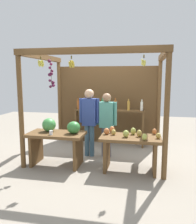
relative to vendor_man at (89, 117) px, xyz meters
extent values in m
plane|color=gray|center=(0.23, 0.13, -0.96)|extent=(12.00, 12.00, 0.00)
cylinder|color=brown|center=(-1.20, -0.96, 0.25)|extent=(0.10, 0.10, 2.42)
cylinder|color=brown|center=(1.65, -0.96, 0.25)|extent=(0.10, 0.10, 2.42)
cylinder|color=brown|center=(-1.20, 1.22, 0.25)|extent=(0.10, 0.10, 2.42)
cylinder|color=brown|center=(1.65, 1.22, 0.25)|extent=(0.10, 0.10, 2.42)
cube|color=brown|center=(0.23, -0.96, 1.40)|extent=(2.95, 0.12, 0.12)
cube|color=brown|center=(-1.20, 0.13, 1.40)|extent=(0.12, 2.27, 0.12)
cube|color=brown|center=(1.65, 0.13, 1.40)|extent=(0.12, 2.27, 0.12)
cube|color=#52381E|center=(0.23, 1.24, 0.13)|extent=(2.85, 0.04, 2.18)
cylinder|color=brown|center=(-0.13, -0.88, 1.29)|extent=(0.02, 0.02, 0.06)
ellipsoid|color=gold|center=(-0.09, -0.88, 1.16)|extent=(0.04, 0.09, 0.14)
ellipsoid|color=gold|center=(-0.11, -0.86, 1.16)|extent=(0.05, 0.05, 0.15)
ellipsoid|color=gold|center=(-0.13, -0.85, 1.16)|extent=(0.06, 0.04, 0.14)
ellipsoid|color=gold|center=(-0.15, -0.86, 1.17)|extent=(0.06, 0.05, 0.15)
ellipsoid|color=gold|center=(-0.16, -0.88, 1.17)|extent=(0.04, 0.09, 0.14)
ellipsoid|color=gold|center=(-0.16, -0.91, 1.15)|extent=(0.08, 0.08, 0.15)
ellipsoid|color=gold|center=(-0.13, -0.91, 1.17)|extent=(0.08, 0.04, 0.14)
ellipsoid|color=gold|center=(-0.12, -0.90, 1.16)|extent=(0.07, 0.06, 0.15)
cylinder|color=brown|center=(1.22, -0.81, 1.29)|extent=(0.02, 0.02, 0.06)
ellipsoid|color=#D1CC4C|center=(1.24, -0.81, 1.17)|extent=(0.04, 0.07, 0.12)
ellipsoid|color=#D1CC4C|center=(1.23, -0.79, 1.16)|extent=(0.05, 0.04, 0.12)
ellipsoid|color=#D1CC4C|center=(1.20, -0.80, 1.18)|extent=(0.05, 0.05, 0.12)
ellipsoid|color=#D1CC4C|center=(1.20, -0.83, 1.19)|extent=(0.07, 0.07, 0.12)
ellipsoid|color=#D1CC4C|center=(1.23, -0.84, 1.17)|extent=(0.07, 0.04, 0.12)
cylinder|color=brown|center=(-0.77, -0.86, 1.29)|extent=(0.02, 0.02, 0.06)
ellipsoid|color=#D1CC4C|center=(-0.73, -0.86, 1.19)|extent=(0.04, 0.08, 0.14)
ellipsoid|color=#D1CC4C|center=(-0.75, -0.83, 1.17)|extent=(0.06, 0.05, 0.14)
ellipsoid|color=#D1CC4C|center=(-0.78, -0.83, 1.19)|extent=(0.07, 0.06, 0.14)
ellipsoid|color=#D1CC4C|center=(-0.79, -0.86, 1.18)|extent=(0.04, 0.06, 0.14)
ellipsoid|color=#D1CC4C|center=(-0.79, -0.90, 1.19)|extent=(0.05, 0.05, 0.14)
ellipsoid|color=#D1CC4C|center=(-0.76, -0.88, 1.18)|extent=(0.07, 0.06, 0.14)
cylinder|color=#4C422D|center=(-0.63, -0.68, 1.04)|extent=(0.01, 0.01, 0.55)
sphere|color=#47142D|center=(-0.65, -0.71, 1.24)|extent=(0.07, 0.07, 0.07)
sphere|color=#601E42|center=(-0.62, -0.69, 1.18)|extent=(0.06, 0.06, 0.06)
sphere|color=#601E42|center=(-0.66, -0.69, 1.10)|extent=(0.06, 0.06, 0.06)
sphere|color=#47142D|center=(-0.62, -0.66, 1.04)|extent=(0.06, 0.06, 0.06)
sphere|color=#47142D|center=(-0.62, -0.71, 0.98)|extent=(0.07, 0.07, 0.07)
sphere|color=#511938|center=(-0.65, -0.71, 0.96)|extent=(0.07, 0.07, 0.07)
sphere|color=#511938|center=(-0.66, -0.70, 0.85)|extent=(0.06, 0.06, 0.06)
sphere|color=#47142D|center=(-0.61, -0.67, 0.81)|extent=(0.07, 0.07, 0.07)
sphere|color=#47142D|center=(-0.65, -0.70, 0.72)|extent=(0.06, 0.06, 0.06)
sphere|color=#601E42|center=(-0.60, -0.66, 0.75)|extent=(0.07, 0.07, 0.07)
cube|color=brown|center=(-0.56, -0.69, -0.28)|extent=(1.20, 0.64, 0.06)
cube|color=brown|center=(-1.03, -0.69, -0.64)|extent=(0.06, 0.58, 0.65)
cube|color=brown|center=(-0.08, -0.69, -0.64)|extent=(0.06, 0.58, 0.65)
ellipsoid|color=#38843D|center=(-0.18, -0.67, -0.13)|extent=(0.30, 0.30, 0.26)
ellipsoid|color=#429347|center=(-0.76, -0.59, -0.11)|extent=(0.41, 0.41, 0.29)
cylinder|color=white|center=(-0.60, -0.87, -0.21)|extent=(0.07, 0.07, 0.09)
cube|color=brown|center=(1.01, -0.69, -0.28)|extent=(1.20, 0.64, 0.06)
cube|color=brown|center=(0.53, -0.69, -0.64)|extent=(0.06, 0.58, 0.65)
cube|color=brown|center=(1.49, -0.69, -0.64)|extent=(0.06, 0.58, 0.65)
ellipsoid|color=#CC7038|center=(0.51, -0.60, -0.19)|extent=(0.16, 0.16, 0.13)
ellipsoid|color=#A8B24C|center=(1.05, -0.51, -0.18)|extent=(0.15, 0.15, 0.14)
ellipsoid|color=#B79E47|center=(1.18, -0.67, -0.18)|extent=(0.15, 0.15, 0.14)
ellipsoid|color=#CC7038|center=(0.60, -0.45, -0.18)|extent=(0.14, 0.14, 0.14)
ellipsoid|color=#A8B24C|center=(1.28, -0.91, -0.19)|extent=(0.13, 0.13, 0.13)
ellipsoid|color=#B79E47|center=(1.54, -0.74, -0.20)|extent=(0.12, 0.12, 0.11)
ellipsoid|color=#B79E47|center=(0.66, -0.62, -0.20)|extent=(0.11, 0.11, 0.12)
ellipsoid|color=#A8B24C|center=(0.92, -0.76, -0.18)|extent=(0.17, 0.17, 0.14)
ellipsoid|color=#CC7038|center=(1.48, -0.41, -0.19)|extent=(0.12, 0.12, 0.12)
cube|color=brown|center=(-0.60, 0.94, -0.46)|extent=(0.05, 0.20, 1.00)
cube|color=brown|center=(1.25, 0.94, -0.46)|extent=(0.05, 0.20, 1.00)
cube|color=brown|center=(0.32, 0.94, 0.02)|extent=(1.85, 0.22, 0.04)
cylinder|color=#994C1E|center=(-0.55, 0.94, 0.16)|extent=(0.08, 0.08, 0.23)
cylinder|color=#994C1E|center=(-0.55, 0.94, 0.30)|extent=(0.03, 0.03, 0.06)
cylinder|color=#994C1E|center=(-0.19, 0.94, 0.19)|extent=(0.07, 0.07, 0.30)
cylinder|color=#994C1E|center=(-0.19, 0.94, 0.37)|extent=(0.03, 0.03, 0.06)
cylinder|color=#338C4C|center=(0.14, 0.94, 0.17)|extent=(0.07, 0.07, 0.26)
cylinder|color=#338C4C|center=(0.14, 0.94, 0.33)|extent=(0.03, 0.03, 0.06)
cylinder|color=#994C1E|center=(0.49, 0.94, 0.17)|extent=(0.08, 0.08, 0.26)
cylinder|color=#994C1E|center=(0.49, 0.94, 0.33)|extent=(0.03, 0.03, 0.06)
cylinder|color=gold|center=(0.85, 0.94, 0.16)|extent=(0.07, 0.07, 0.24)
cylinder|color=gold|center=(0.85, 0.94, 0.31)|extent=(0.03, 0.03, 0.06)
cylinder|color=silver|center=(1.19, 0.94, 0.16)|extent=(0.07, 0.07, 0.24)
cylinder|color=silver|center=(1.19, 0.94, 0.31)|extent=(0.03, 0.03, 0.06)
cylinder|color=#3D5F78|center=(-0.06, 0.00, -0.59)|extent=(0.11, 0.11, 0.75)
cylinder|color=#3D5F78|center=(0.06, 0.00, -0.59)|extent=(0.11, 0.11, 0.75)
cube|color=#2D428C|center=(0.00, 0.00, 0.11)|extent=(0.32, 0.19, 0.63)
cylinder|color=#2D428C|center=(-0.20, 0.00, 0.14)|extent=(0.08, 0.08, 0.57)
cylinder|color=#2D428C|center=(0.20, 0.00, 0.14)|extent=(0.08, 0.08, 0.57)
sphere|color=tan|center=(0.00, 0.00, 0.53)|extent=(0.22, 0.22, 0.22)
cylinder|color=#515362|center=(0.34, 0.05, -0.61)|extent=(0.11, 0.11, 0.71)
cylinder|color=#515362|center=(0.46, 0.05, -0.61)|extent=(0.11, 0.11, 0.71)
cube|color=teal|center=(0.40, 0.05, 0.05)|extent=(0.32, 0.19, 0.60)
cylinder|color=teal|center=(0.20, 0.05, 0.08)|extent=(0.08, 0.08, 0.54)
cylinder|color=teal|center=(0.60, 0.05, 0.08)|extent=(0.08, 0.08, 0.54)
sphere|color=#997051|center=(0.40, 0.05, 0.45)|extent=(0.20, 0.20, 0.20)
camera|label=1|loc=(1.24, -5.14, 0.91)|focal=36.63mm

